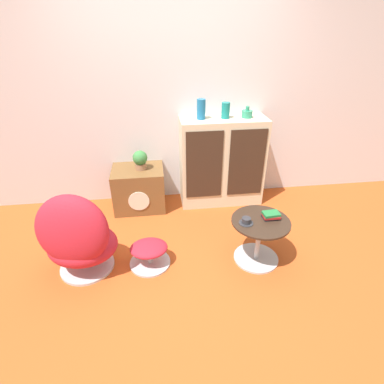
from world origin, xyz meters
TOP-DOWN VIEW (x-y plane):
  - ground_plane at (0.00, 0.00)m, footprint 12.00×12.00m
  - wall_back at (0.00, 1.50)m, footprint 6.40×0.06m
  - sideboard at (0.56, 1.27)m, footprint 0.99×0.40m
  - tv_console at (-0.45, 1.23)m, footprint 0.60×0.47m
  - egg_chair at (-0.93, 0.17)m, footprint 0.72×0.68m
  - ottoman at (-0.34, 0.19)m, footprint 0.38×0.38m
  - coffee_table at (0.67, 0.13)m, footprint 0.53×0.53m
  - vase_leftmost at (0.30, 1.27)m, footprint 0.09×0.09m
  - vase_inner_left at (0.57, 1.27)m, footprint 0.09×0.09m
  - vase_inner_right at (0.82, 1.27)m, footprint 0.12×0.12m
  - potted_plant at (-0.40, 1.23)m, footprint 0.17×0.17m
  - teacup at (0.53, 0.11)m, footprint 0.13×0.13m
  - book_stack at (0.77, 0.15)m, footprint 0.15×0.11m

SIDE VIEW (x-z plane):
  - ground_plane at x=0.00m, z-range 0.00..0.00m
  - ottoman at x=-0.34m, z-range 0.03..0.26m
  - tv_console at x=-0.45m, z-range 0.00..0.50m
  - coffee_table at x=0.67m, z-range 0.03..0.48m
  - egg_chair at x=-0.93m, z-range -0.04..0.80m
  - teacup at x=0.53m, z-range 0.44..0.50m
  - book_stack at x=0.77m, z-range 0.45..0.51m
  - sideboard at x=0.56m, z-range 0.00..1.06m
  - potted_plant at x=-0.40m, z-range 0.51..0.74m
  - vase_inner_right at x=0.82m, z-range 1.04..1.16m
  - vase_inner_left at x=0.57m, z-range 1.05..1.23m
  - vase_leftmost at x=0.30m, z-range 1.05..1.27m
  - wall_back at x=0.00m, z-range 0.00..2.60m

